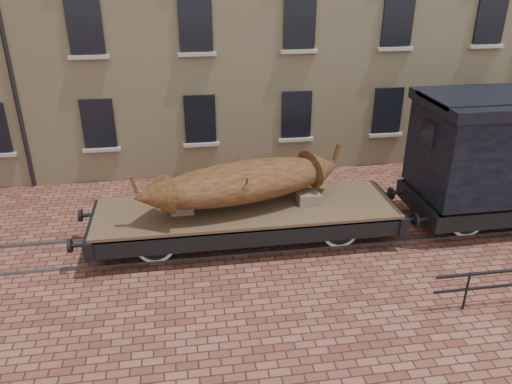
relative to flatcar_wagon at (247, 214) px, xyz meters
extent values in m
plane|color=#562B21|center=(1.53, 0.00, -0.88)|extent=(90.00, 90.00, 0.00)
cube|color=black|center=(-4.47, 4.96, 1.32)|extent=(1.10, 0.12, 1.70)
cube|color=#A7A398|center=(-4.47, 4.90, 0.37)|extent=(1.30, 0.18, 0.12)
cube|color=black|center=(-0.97, 4.96, 1.32)|extent=(1.10, 0.12, 1.70)
cube|color=#A7A398|center=(-0.97, 4.90, 0.37)|extent=(1.30, 0.18, 0.12)
cube|color=black|center=(2.53, 4.96, 1.32)|extent=(1.10, 0.12, 1.70)
cube|color=#A7A398|center=(2.53, 4.90, 0.37)|extent=(1.30, 0.18, 0.12)
cube|color=black|center=(6.03, 4.96, 1.32)|extent=(1.10, 0.12, 1.70)
cube|color=#A7A398|center=(6.03, 4.90, 0.37)|extent=(1.30, 0.18, 0.12)
cube|color=black|center=(9.53, 4.96, 1.32)|extent=(1.10, 0.12, 1.70)
cube|color=#A7A398|center=(9.53, 4.90, 0.37)|extent=(1.30, 0.18, 0.12)
cube|color=black|center=(-4.47, 4.96, 4.52)|extent=(1.10, 0.12, 1.70)
cube|color=#A7A398|center=(-4.47, 4.90, 3.57)|extent=(1.30, 0.18, 0.12)
cube|color=black|center=(-0.97, 4.96, 4.52)|extent=(1.10, 0.12, 1.70)
cube|color=#A7A398|center=(-0.97, 4.90, 3.57)|extent=(1.30, 0.18, 0.12)
cube|color=black|center=(2.53, 4.96, 4.52)|extent=(1.10, 0.12, 1.70)
cube|color=#A7A398|center=(2.53, 4.90, 3.57)|extent=(1.30, 0.18, 0.12)
cube|color=black|center=(6.03, 4.96, 4.52)|extent=(1.10, 0.12, 1.70)
cube|color=#A7A398|center=(6.03, 4.90, 3.57)|extent=(1.30, 0.18, 0.12)
cube|color=black|center=(9.53, 4.96, 4.52)|extent=(1.10, 0.12, 1.70)
cube|color=#A7A398|center=(9.53, 4.90, 3.57)|extent=(1.30, 0.18, 0.12)
cube|color=#59595E|center=(1.53, -0.72, -0.85)|extent=(30.00, 0.08, 0.06)
cube|color=#59595E|center=(1.53, 0.72, -0.85)|extent=(30.00, 0.08, 0.06)
cylinder|color=black|center=(4.53, -3.80, -0.38)|extent=(0.06, 0.06, 1.00)
cube|color=#4C3B2B|center=(0.00, 0.00, 0.16)|extent=(8.27, 2.43, 0.13)
cube|color=black|center=(0.00, -1.12, -0.11)|extent=(8.27, 0.18, 0.50)
cube|color=black|center=(0.00, 1.12, -0.11)|extent=(8.27, 0.18, 0.50)
cube|color=black|center=(-4.14, 0.00, -0.11)|extent=(0.24, 2.54, 0.50)
cylinder|color=black|center=(-4.44, -0.83, -0.11)|extent=(0.39, 0.11, 0.11)
cylinder|color=black|center=(-4.63, -0.83, -0.11)|extent=(0.09, 0.35, 0.35)
cylinder|color=black|center=(-4.44, 0.83, -0.11)|extent=(0.39, 0.11, 0.11)
cylinder|color=black|center=(-4.63, 0.83, -0.11)|extent=(0.09, 0.35, 0.35)
cube|color=black|center=(4.14, 0.00, -0.11)|extent=(0.24, 2.54, 0.50)
cylinder|color=black|center=(4.44, -0.83, -0.11)|extent=(0.39, 0.11, 0.11)
cylinder|color=black|center=(4.63, -0.83, -0.11)|extent=(0.09, 0.35, 0.35)
cylinder|color=black|center=(4.44, 0.83, -0.11)|extent=(0.39, 0.11, 0.11)
cylinder|color=black|center=(4.63, 0.83, -0.11)|extent=(0.09, 0.35, 0.35)
cylinder|color=black|center=(-2.54, 0.00, -0.35)|extent=(0.11, 2.10, 0.11)
cylinder|color=silver|center=(-2.54, -0.72, -0.35)|extent=(1.06, 0.08, 1.06)
cylinder|color=black|center=(-2.54, -0.72, -0.35)|extent=(0.87, 0.11, 0.87)
cube|color=black|center=(-2.54, -0.85, -0.09)|extent=(0.99, 0.09, 0.11)
cylinder|color=silver|center=(-2.54, 0.72, -0.35)|extent=(1.06, 0.08, 1.06)
cylinder|color=black|center=(-2.54, 0.72, -0.35)|extent=(0.87, 0.11, 0.87)
cube|color=black|center=(-2.54, 0.85, -0.09)|extent=(0.99, 0.09, 0.11)
cylinder|color=black|center=(2.54, 0.00, -0.35)|extent=(0.11, 2.10, 0.11)
cylinder|color=silver|center=(2.54, -0.72, -0.35)|extent=(1.06, 0.08, 1.06)
cylinder|color=black|center=(2.54, -0.72, -0.35)|extent=(0.87, 0.11, 0.87)
cube|color=black|center=(2.54, -0.85, -0.09)|extent=(0.99, 0.09, 0.11)
cylinder|color=silver|center=(2.54, 0.72, -0.35)|extent=(1.06, 0.08, 1.06)
cylinder|color=black|center=(2.54, 0.72, -0.35)|extent=(0.87, 0.11, 0.87)
cube|color=black|center=(2.54, 0.85, -0.09)|extent=(0.99, 0.09, 0.11)
cube|color=black|center=(0.00, 0.00, -0.27)|extent=(4.41, 0.07, 0.07)
cube|color=#7C7259|center=(-1.76, 0.00, 0.38)|extent=(0.61, 0.55, 0.31)
cube|color=#7C7259|center=(1.76, 0.00, 0.38)|extent=(0.61, 0.55, 0.31)
ellipsoid|color=brown|center=(-0.08, 0.00, 0.98)|extent=(5.52, 2.87, 1.06)
cone|color=brown|center=(-2.51, -0.61, 1.03)|extent=(1.13, 1.19, 1.00)
cube|color=brown|center=(-2.91, -0.71, 1.42)|extent=(0.23, 0.16, 0.51)
cone|color=brown|center=(2.34, 0.61, 1.03)|extent=(1.13, 1.19, 1.00)
cube|color=brown|center=(2.74, 0.71, 1.42)|extent=(0.23, 0.16, 0.51)
cylinder|color=#4A342A|center=(-0.08, -0.43, 0.85)|extent=(0.05, 0.90, 1.29)
cylinder|color=#4A342A|center=(-0.08, 0.43, 0.85)|extent=(0.05, 0.90, 1.29)
cube|color=black|center=(8.45, 1.21, -0.11)|extent=(6.63, 0.18, 0.50)
cube|color=black|center=(5.14, 0.00, -0.11)|extent=(0.24, 2.65, 0.50)
cylinder|color=black|center=(4.64, -0.88, -0.11)|extent=(0.09, 0.35, 0.35)
cylinder|color=black|center=(4.64, 0.88, -0.11)|extent=(0.09, 0.35, 0.35)
cylinder|color=black|center=(6.35, 0.00, -0.35)|extent=(0.11, 2.10, 0.11)
cylinder|color=silver|center=(6.35, -0.72, -0.35)|extent=(1.06, 0.08, 1.06)
cylinder|color=black|center=(6.35, -0.72, -0.35)|extent=(0.87, 0.11, 0.87)
cylinder|color=silver|center=(6.35, 0.72, -0.35)|extent=(1.06, 0.08, 1.06)
cylinder|color=black|center=(6.35, 0.72, -0.35)|extent=(0.87, 0.11, 0.87)
cube|color=black|center=(5.12, 0.00, 2.10)|extent=(0.09, 0.66, 0.66)
camera|label=1|loc=(-1.64, -12.25, 6.51)|focal=35.00mm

